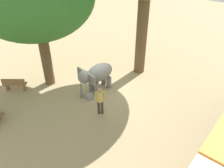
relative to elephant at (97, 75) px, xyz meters
name	(u,v)px	position (x,y,z in m)	size (l,w,h in m)	color
ground_plane	(99,90)	(-0.08, 0.10, -1.09)	(60.00, 60.00, 0.00)	tan
elephant	(97,75)	(0.00, 0.00, 0.00)	(2.47, 1.65, 1.70)	slate
person_handler	(100,99)	(1.49, 1.66, -0.14)	(0.38, 0.40, 1.62)	#3F3833
wooden_bench	(15,84)	(3.26, -3.81, -0.62)	(1.19, 1.34, 0.88)	olive
feed_bucket	(90,97)	(0.96, 0.30, -0.93)	(0.36, 0.36, 0.32)	gray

